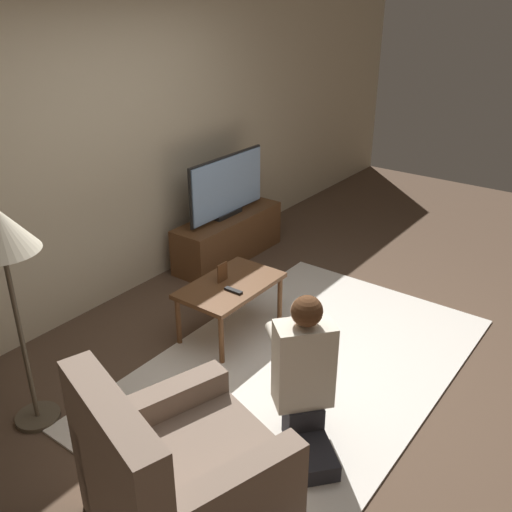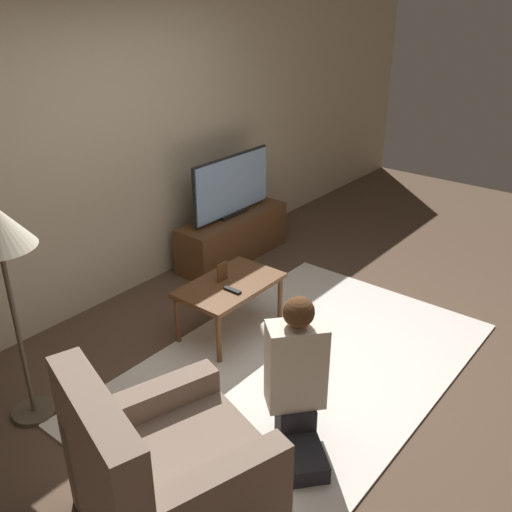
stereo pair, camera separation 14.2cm
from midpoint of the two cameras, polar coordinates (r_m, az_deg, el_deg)
ground_plane at (r=4.22m, az=4.99°, el=-11.38°), size 10.00×10.00×0.00m
wall_back at (r=4.87m, az=-13.86°, el=10.16°), size 10.00×0.06×2.60m
rug at (r=4.22m, az=5.00°, el=-11.30°), size 2.99×1.88×0.02m
tv_stand at (r=5.75m, az=-1.60°, el=1.93°), size 1.28×0.39×0.46m
tv at (r=5.56m, az=-1.70°, el=7.03°), size 1.05×0.08×0.61m
coffee_table at (r=4.44m, az=-1.70°, el=-3.29°), size 0.83×0.51×0.44m
armchair at (r=3.07m, az=-7.43°, el=-21.22°), size 1.06×1.04×0.95m
person_kneeling at (r=3.39m, az=5.29°, el=-11.73°), size 0.73×0.78×0.98m
picture_frame at (r=4.42m, az=-2.49°, el=-1.59°), size 0.11×0.01×0.15m
remote at (r=4.29m, az=-1.44°, el=-3.44°), size 0.04×0.15×0.02m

